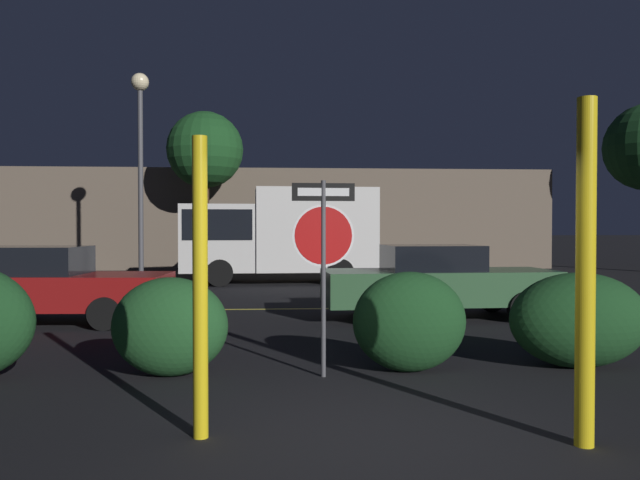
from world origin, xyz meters
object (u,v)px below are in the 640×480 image
hedge_bush_2 (409,322)px  passing_car_1 (38,285)px  yellow_pole_right (586,273)px  hedge_bush_1 (170,327)px  yellow_pole_left (200,287)px  stop_sign (323,239)px  passing_car_2 (437,282)px  street_lamp (140,133)px  delivery_truck (278,232)px  tree_0 (205,151)px  hedge_bush_3 (579,320)px

hedge_bush_2 → passing_car_1: bearing=145.0°
yellow_pole_right → hedge_bush_1: 4.87m
yellow_pole_right → yellow_pole_left: bearing=172.5°
hedge_bush_2 → stop_sign: bearing=-170.1°
yellow_pole_right → passing_car_1: size_ratio=0.59×
stop_sign → passing_car_2: 5.57m
passing_car_1 → street_lamp: street_lamp is taller
delivery_truck → yellow_pole_right: bearing=-173.5°
passing_car_2 → passing_car_1: bearing=-91.2°
hedge_bush_1 → passing_car_2: bearing=45.4°
yellow_pole_right → tree_0: tree_0 is taller
hedge_bush_3 → delivery_truck: 13.46m
yellow_pole_left → delivery_truck: (0.66, 15.25, 0.36)m
hedge_bush_1 → yellow_pole_left: bearing=-74.1°
hedge_bush_2 → delivery_truck: (-1.70, 12.90, 1.04)m
stop_sign → street_lamp: (-4.91, 12.45, 3.13)m
passing_car_1 → passing_car_2: bearing=94.5°
yellow_pole_right → street_lamp: size_ratio=0.44×
tree_0 → hedge_bush_3: bearing=-68.2°
hedge_bush_3 → delivery_truck: size_ratio=0.29×
hedge_bush_1 → passing_car_2: passing_car_2 is taller
yellow_pole_left → hedge_bush_3: bearing=27.7°
tree_0 → yellow_pole_left: bearing=-83.5°
tree_0 → hedge_bush_1: bearing=-84.8°
yellow_pole_left → yellow_pole_right: (3.27, -0.43, 0.15)m
passing_car_1 → delivery_truck: 9.70m
delivery_truck → street_lamp: size_ratio=0.96×
hedge_bush_3 → delivery_truck: (-3.98, 12.81, 1.05)m
stop_sign → yellow_pole_left: bearing=-122.4°
yellow_pole_right → hedge_bush_2: bearing=108.2°
hedge_bush_1 → hedge_bush_3: (5.30, 0.12, 0.01)m
hedge_bush_1 → passing_car_1: (-3.25, 4.42, 0.12)m
passing_car_1 → stop_sign: bearing=51.2°
yellow_pole_right → hedge_bush_3: bearing=64.5°
stop_sign → passing_car_2: stop_sign is taller
yellow_pole_left → delivery_truck: bearing=87.5°
yellow_pole_right → delivery_truck: 15.90m
yellow_pole_left → yellow_pole_right: bearing=-7.5°
delivery_truck → stop_sign: bearing=179.6°
hedge_bush_2 → delivery_truck: 13.06m
stop_sign → yellow_pole_right: 3.29m
hedge_bush_2 → delivery_truck: bearing=97.5°
hedge_bush_3 → passing_car_2: size_ratio=0.38×
passing_car_2 → delivery_truck: 8.97m
stop_sign → passing_car_1: 6.96m
yellow_pole_left → hedge_bush_2: size_ratio=1.82×
hedge_bush_2 → passing_car_1: size_ratio=0.29×
passing_car_2 → delivery_truck: delivery_truck is taller
stop_sign → yellow_pole_right: bearing=-54.3°
yellow_pole_left → passing_car_1: bearing=120.1°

